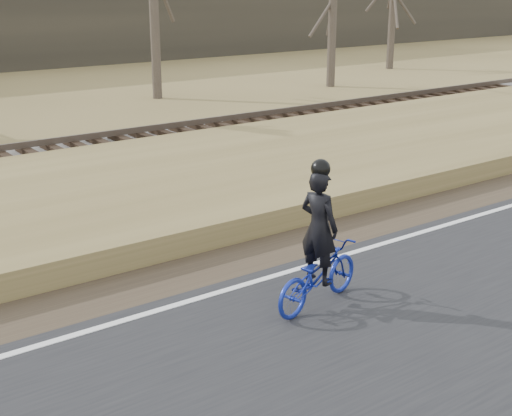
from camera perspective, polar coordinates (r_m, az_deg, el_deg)
ground at (r=11.00m, az=3.56°, el=-5.66°), size 120.00×120.00×0.00m
road at (r=9.40m, az=13.47°, el=-10.26°), size 120.00×6.00×0.06m
edge_line at (r=11.12m, az=2.91°, el=-5.02°), size 120.00×0.12×0.01m
shoulder at (r=11.87m, az=-0.14°, el=-3.71°), size 120.00×1.60×0.04m
embankment at (r=14.20m, az=-7.28°, el=0.67°), size 120.00×5.00×0.44m
ballast at (r=17.51m, az=-13.37°, el=3.64°), size 120.00×3.00×0.45m
railroad at (r=17.44m, az=-13.44°, el=4.61°), size 120.00×2.40×0.29m
cyclist at (r=9.78m, az=4.98°, el=-4.21°), size 1.79×0.96×2.08m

